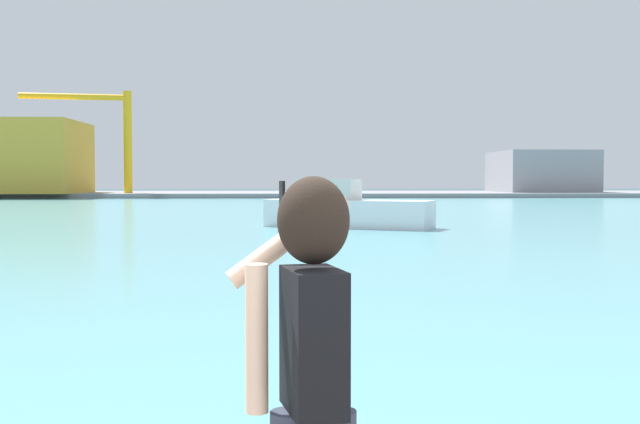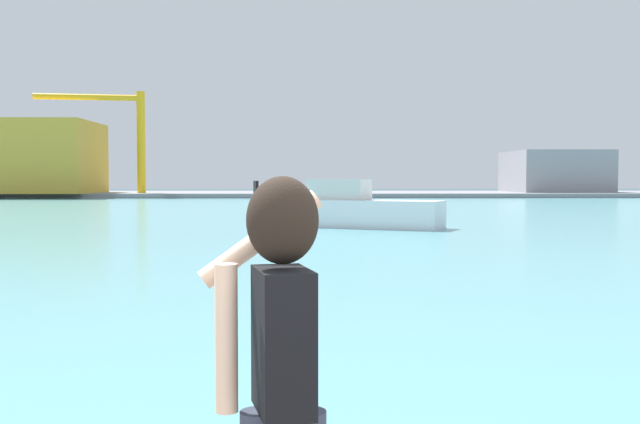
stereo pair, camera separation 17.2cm
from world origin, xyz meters
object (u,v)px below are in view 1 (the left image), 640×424
(person_photographer, at_px, (310,349))
(warehouse_right, at_px, (541,172))
(warehouse_left, at_px, (18,157))
(boat_moored, at_px, (345,210))
(port_crane, at_px, (110,127))

(person_photographer, distance_m, warehouse_right, 98.01)
(warehouse_left, relative_size, warehouse_right, 1.15)
(boat_moored, height_order, warehouse_right, warehouse_right)
(boat_moored, xyz_separation_m, warehouse_left, (-34.92, 55.00, 3.99))
(person_photographer, distance_m, warehouse_left, 91.89)
(warehouse_left, height_order, warehouse_right, warehouse_left)
(warehouse_left, height_order, port_crane, port_crane)
(port_crane, bearing_deg, boat_moored, -66.26)
(warehouse_left, xyz_separation_m, port_crane, (11.13, -0.90, 3.53))
(warehouse_right, bearing_deg, port_crane, -172.43)
(warehouse_right, height_order, port_crane, port_crane)
(person_photographer, xyz_separation_m, boat_moored, (2.51, 30.92, -0.78))
(warehouse_left, distance_m, warehouse_right, 65.80)
(person_photographer, relative_size, boat_moored, 0.22)
(port_crane, bearing_deg, warehouse_right, 7.57)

